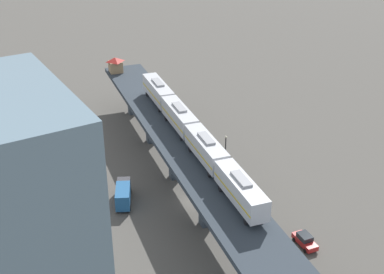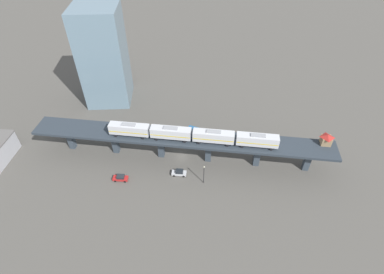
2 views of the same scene
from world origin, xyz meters
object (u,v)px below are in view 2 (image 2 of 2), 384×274
subway_train (192,134)px  signal_hut (326,139)px  street_lamp (204,173)px  delivery_truck (197,133)px  street_car_red (121,178)px  office_tower (103,57)px  street_car_silver (179,173)px

subway_train → signal_hut: subway_train is taller
street_lamp → delivery_truck: bearing=1.4°
signal_hut → delivery_truck: bearing=67.7°
signal_hut → delivery_truck: (15.04, 36.60, -8.85)m
street_car_red → street_lamp: (-2.25, -24.51, 3.17)m
subway_train → street_car_red: subway_train is taller
street_lamp → subway_train: bearing=18.5°
subway_train → signal_hut: 39.19m
street_lamp → office_tower: bearing=36.0°
street_car_red → street_car_silver: 17.44m
office_tower → street_lamp: bearing=-144.0°
subway_train → street_car_red: bearing=107.0°
delivery_truck → subway_train: bearing=168.3°
signal_hut → street_car_red: signal_hut is taller
signal_hut → street_car_silver: 44.32m
street_car_red → delivery_truck: bearing=-52.5°
street_car_silver → street_lamp: bearing=-115.8°
delivery_truck → street_lamp: street_lamp is taller
signal_hut → delivery_truck: size_ratio=0.50×
subway_train → signal_hut: bearing=-94.7°
street_lamp → street_car_red: bearing=84.8°
subway_train → street_lamp: subway_train is taller
street_car_silver → delivery_truck: delivery_truck is taller
street_car_silver → office_tower: 53.21m
street_car_silver → delivery_truck: 18.44m
subway_train → street_car_red: 24.82m
subway_train → street_car_silver: size_ratio=10.76×
signal_hut → subway_train: bearing=85.3°
street_car_red → delivery_truck: (18.39, -24.00, 0.82)m
street_car_red → office_tower: 48.10m
subway_train → street_car_silver: bearing=142.5°
signal_hut → street_lamp: size_ratio=0.54×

